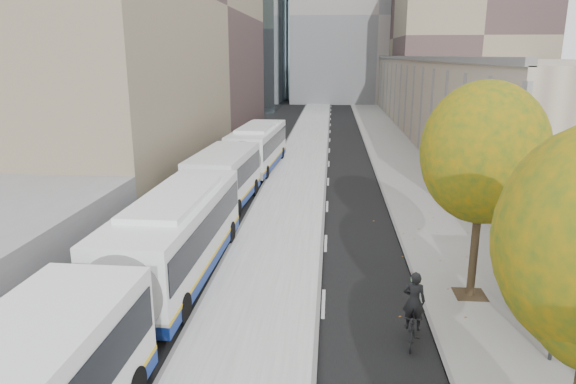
# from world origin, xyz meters

# --- Properties ---
(bus_platform) EXTENTS (4.25, 150.00, 0.15)m
(bus_platform) POSITION_xyz_m (-3.88, 35.00, 0.07)
(bus_platform) COLOR #ABABAB
(bus_platform) RESTS_ON ground
(sidewalk) EXTENTS (4.75, 150.00, 0.08)m
(sidewalk) POSITION_xyz_m (4.12, 35.00, 0.04)
(sidewalk) COLOR gray
(sidewalk) RESTS_ON ground
(building_tan) EXTENTS (18.00, 92.00, 8.00)m
(building_tan) POSITION_xyz_m (15.50, 64.00, 4.00)
(building_tan) COLOR gray
(building_tan) RESTS_ON ground
(building_midrise) EXTENTS (24.00, 46.00, 25.00)m
(building_midrise) POSITION_xyz_m (-22.50, 41.00, 12.50)
(building_midrise) COLOR gray
(building_midrise) RESTS_ON ground
(building_far_block) EXTENTS (30.00, 18.00, 30.00)m
(building_far_block) POSITION_xyz_m (6.00, 96.00, 15.00)
(building_far_block) COLOR gray
(building_far_block) RESTS_ON ground
(bus_shelter) EXTENTS (1.90, 4.40, 2.53)m
(bus_shelter) POSITION_xyz_m (5.69, 10.96, 2.19)
(bus_shelter) COLOR #383A3F
(bus_shelter) RESTS_ON sidewalk
(tree_c) EXTENTS (4.20, 4.20, 7.28)m
(tree_c) POSITION_xyz_m (3.60, 13.00, 5.25)
(tree_c) COLOR black
(tree_c) RESTS_ON sidewalk
(bus_near) EXTENTS (3.04, 18.92, 3.15)m
(bus_near) POSITION_xyz_m (-7.41, 9.63, 1.72)
(bus_near) COLOR white
(bus_near) RESTS_ON ground
(bus_far) EXTENTS (3.74, 18.99, 3.15)m
(bus_far) POSITION_xyz_m (-7.25, 29.51, 1.72)
(bus_far) COLOR white
(bus_far) RESTS_ON ground
(cyclist) EXTENTS (0.85, 1.87, 2.32)m
(cyclist) POSITION_xyz_m (1.04, 9.68, 0.86)
(cyclist) COLOR black
(cyclist) RESTS_ON ground
(distant_car) EXTENTS (2.02, 4.21, 1.39)m
(distant_car) POSITION_xyz_m (-7.95, 44.00, 0.69)
(distant_car) COLOR silver
(distant_car) RESTS_ON ground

